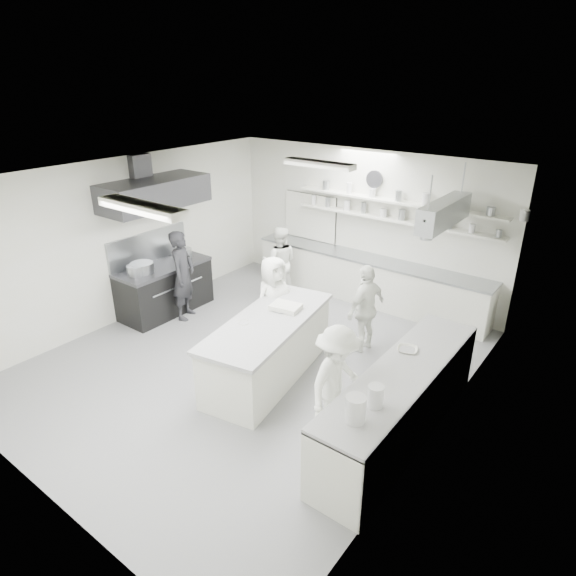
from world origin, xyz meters
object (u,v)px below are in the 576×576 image
Objects in this scene: right_counter at (400,404)px; cook_back at (280,262)px; stove at (165,290)px; cook_stove at (183,275)px; prep_island at (269,349)px; back_counter at (366,280)px.

cook_back reaches higher than right_counter.
cook_back is (1.34, 1.91, 0.30)m from stove.
prep_island is at bearing -127.41° from cook_stove.
cook_back reaches higher than prep_island.
cook_stove reaches higher than cook_back.
back_counter is at bearing 124.65° from right_counter.
cook_stove reaches higher than right_counter.
right_counter is at bearing 112.82° from cook_back.
stove is at bearing 173.48° from right_counter.
cook_back is at bearing -150.34° from back_counter.
cook_stove is (0.51, 0.06, 0.41)m from stove.
cook_stove is at bearing 156.85° from prep_island.
right_counter is 4.80m from cook_stove.
stove is 4.03m from back_counter.
prep_island is at bearing -87.48° from back_counter.
back_counter is 3.34m from prep_island.
stove is 0.65m from cook_stove.
back_counter is 2.91× the size of cook_stove.
prep_island reaches higher than stove.
back_counter reaches higher than stove.
back_counter is at bearing 175.25° from cook_back.
cook_stove is at bearing -131.11° from back_counter.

